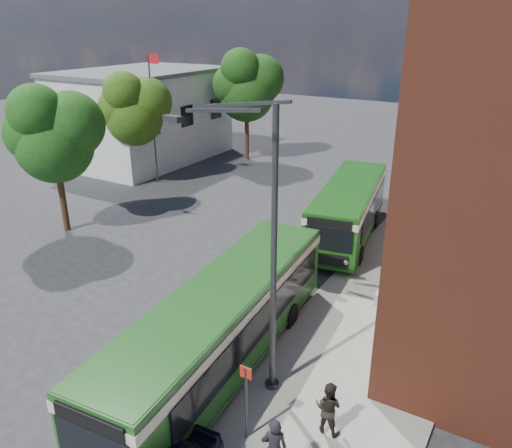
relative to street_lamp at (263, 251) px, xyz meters
The scene contains 13 objects.
ground 7.10m from the street_lamp, 157.54° to the left, with size 120.00×120.00×0.00m, color #2B2A2D.
pavement 11.27m from the street_lamp, 77.80° to the left, with size 6.00×48.00×0.15m, color gray.
kerb_line 11.12m from the street_lamp, 95.07° to the left, with size 0.12×48.00×0.01m, color beige.
white_building 30.38m from the street_lamp, 138.79° to the left, with size 9.40×13.40×7.30m.
flagpole 22.89m from the street_lamp, 139.05° to the left, with size 0.95×0.10×9.00m.
street_lamp is the anchor object (origin of this frame).
bus_stop_sign 4.02m from the street_lamp, 70.87° to the right, with size 0.35×0.08×2.52m.
bus_front 3.39m from the street_lamp, behind, with size 3.54×12.20×3.02m.
bus_rear 13.09m from the street_lamp, 98.78° to the left, with size 4.23×10.12×3.02m.
pedestrian_b 4.70m from the street_lamp, 17.93° to the right, with size 0.79×0.62×1.63m, color black.
tree_left 16.84m from the street_lamp, 160.45° to the left, with size 4.80×4.56×8.10m.
tree_mid 23.40m from the street_lamp, 142.08° to the left, with size 4.67×4.44×7.89m.
tree_right 28.55m from the street_lamp, 122.37° to the left, with size 5.35×5.09×9.04m.
Camera 1 is at (11.23, -13.23, 10.91)m, focal length 35.00 mm.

